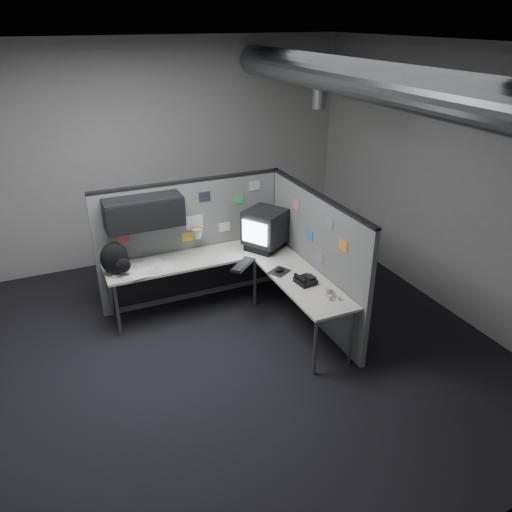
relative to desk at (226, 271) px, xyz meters
name	(u,v)px	position (x,y,z in m)	size (l,w,h in m)	color
room	(285,163)	(0.41, -0.70, 1.48)	(5.62, 5.62, 3.22)	black
partition_back	(180,232)	(-0.40, 0.53, 0.38)	(2.44, 0.42, 1.63)	slate
partition_right	(315,258)	(0.95, -0.49, 0.21)	(0.07, 2.23, 1.63)	slate
desk	(226,271)	(0.00, 0.00, 0.00)	(2.31, 2.11, 0.73)	beige
monitor	(265,229)	(0.61, 0.19, 0.38)	(0.62, 0.62, 0.52)	black
keyboard	(243,265)	(0.16, -0.17, 0.13)	(0.41, 0.39, 0.04)	black
mouse	(279,270)	(0.49, -0.48, 0.13)	(0.30, 0.28, 0.05)	black
phone	(305,280)	(0.63, -0.84, 0.15)	(0.22, 0.23, 0.10)	black
bottles	(332,295)	(0.74, -1.23, 0.15)	(0.14, 0.18, 0.08)	silver
cup	(328,292)	(0.71, -1.20, 0.17)	(0.08, 0.08, 0.11)	beige
papers	(142,269)	(-0.97, 0.24, 0.13)	(0.77, 0.52, 0.02)	white
backpack	(115,259)	(-1.25, 0.24, 0.31)	(0.36, 0.33, 0.39)	black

